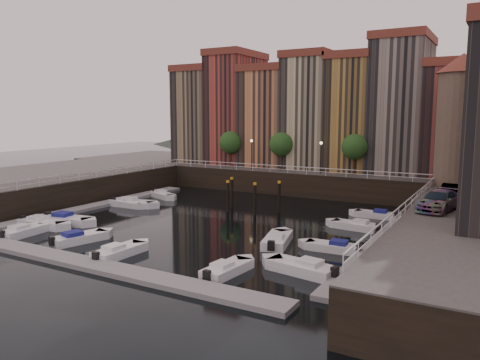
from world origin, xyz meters
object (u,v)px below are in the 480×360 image
Objects in this scene: corner_tower at (460,118)px; boat_left_0 at (42,223)px; mooring_pilings at (248,197)px; boat_left_1 at (67,220)px; car_b at (451,194)px; boat_left_2 at (134,203)px; car_c at (439,202)px; car_a at (470,192)px; gangway at (419,201)px.

boat_left_0 is (-33.17, -25.61, -9.80)m from corner_tower.
mooring_pilings reaches higher than boat_left_1.
corner_tower reaches higher than boat_left_1.
boat_left_1 is (-12.53, -13.90, -1.24)m from mooring_pilings.
mooring_pilings is 20.37m from car_b.
boat_left_2 is at bearing 80.08° from boat_left_0.
corner_tower is 2.55× the size of car_c.
car_b is at bearing 98.01° from car_c.
car_a is at bearing 42.60° from car_b.
gangway is at bearing 124.68° from car_b.
car_b is at bearing 0.14° from mooring_pilings.
car_c reaches higher than boat_left_2.
car_c is at bearing -89.60° from corner_tower.
car_a is at bearing -0.92° from boat_left_2.
boat_left_0 is at bearing -142.33° from corner_tower.
gangway is 31.19m from boat_left_2.
car_c reaches higher than car_a.
car_b is (20.26, 0.05, 2.07)m from mooring_pilings.
boat_left_0 is 0.97× the size of boat_left_1.
gangway is 1.92× the size of car_b.
boat_left_2 is (-12.84, -4.19, -1.26)m from mooring_pilings.
car_c reaches higher than boat_left_1.
mooring_pilings is 1.43× the size of car_a.
car_b reaches higher than mooring_pilings.
boat_left_2 is 35.19m from car_a.
gangway is 6.26m from car_b.
corner_tower is 23.59m from mooring_pilings.
car_c is (-0.34, -5.12, 0.07)m from car_b.
mooring_pilings is at bearing -179.11° from car_b.
gangway is at bearing 25.15° from boat_left_1.
car_a reaches higher than boat_left_1.
boat_left_0 is 0.96× the size of car_c.
car_a reaches higher than gangway.
boat_left_1 is 37.67m from car_a.
gangway is at bearing 7.14° from boat_left_2.
mooring_pilings is 20.94m from boat_left_0.
mooring_pilings is at bearing -163.46° from gangway.
mooring_pilings is 20.67m from car_c.
car_a is at bearing 19.00° from boat_left_0.
boat_left_1 is 0.99× the size of car_c.
boat_left_2 is 32.95m from car_c.
mooring_pilings is at bearing 42.85° from boat_left_0.
mooring_pilings is at bearing 8.02° from boat_left_2.
boat_left_0 is 1.00× the size of boat_left_2.
car_a is at bearing -76.70° from corner_tower.
gangway is at bearing -122.80° from corner_tower.
car_c is at bearing -88.96° from car_a.
mooring_pilings is 18.76m from boat_left_1.
corner_tower reaches higher than gangway.
car_c is at bearing -11.60° from boat_left_2.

